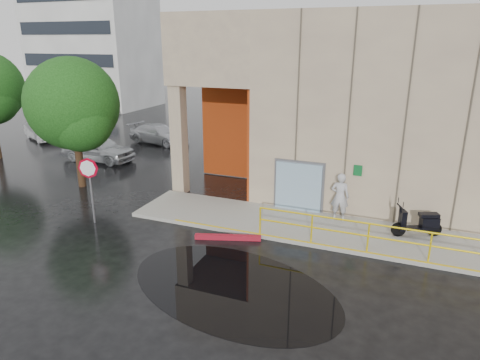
# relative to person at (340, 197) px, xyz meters

# --- Properties ---
(ground) EXTENTS (120.00, 120.00, 0.00)m
(ground) POSITION_rel_person_xyz_m (-1.96, -5.48, -1.11)
(ground) COLOR black
(ground) RESTS_ON ground
(sidewalk) EXTENTS (20.00, 3.00, 0.15)m
(sidewalk) POSITION_rel_person_xyz_m (2.04, -0.98, -1.03)
(sidewalk) COLOR #99978B
(sidewalk) RESTS_ON ground
(building) EXTENTS (20.00, 10.17, 8.00)m
(building) POSITION_rel_person_xyz_m (3.14, 5.51, 3.10)
(building) COLOR gray
(building) RESTS_ON ground
(guardrail) EXTENTS (9.56, 0.06, 1.03)m
(guardrail) POSITION_rel_person_xyz_m (2.29, -2.33, -0.43)
(guardrail) COLOR yellow
(guardrail) RESTS_ON sidewalk
(distant_building) EXTENTS (12.00, 8.08, 15.00)m
(distant_building) POSITION_rel_person_xyz_m (-29.96, 22.50, 6.40)
(distant_building) COLOR #B4B4B0
(distant_building) RESTS_ON ground
(person) EXTENTS (0.70, 0.47, 1.91)m
(person) POSITION_rel_person_xyz_m (0.00, 0.00, 0.00)
(person) COLOR #AFAFB4
(person) RESTS_ON sidewalk
(scooter) EXTENTS (1.85, 1.22, 1.40)m
(scooter) POSITION_rel_person_xyz_m (2.87, -0.46, -0.15)
(scooter) COLOR black
(scooter) RESTS_ON sidewalk
(stop_sign) EXTENTS (0.78, 0.24, 2.66)m
(stop_sign) POSITION_rel_person_xyz_m (-8.97, -3.56, 0.82)
(stop_sign) COLOR slate
(stop_sign) RESTS_ON ground
(red_curb) EXTENTS (2.34, 0.91, 0.18)m
(red_curb) POSITION_rel_person_xyz_m (-3.46, -2.98, -1.02)
(red_curb) COLOR maroon
(red_curb) RESTS_ON ground
(puddle) EXTENTS (7.65, 5.78, 0.01)m
(puddle) POSITION_rel_person_xyz_m (-2.09, -5.82, -1.10)
(puddle) COLOR black
(puddle) RESTS_ON ground
(car_a) EXTENTS (4.56, 1.93, 1.54)m
(car_a) POSITION_rel_person_xyz_m (-14.86, 3.95, -0.34)
(car_a) COLOR silver
(car_a) RESTS_ON ground
(car_b) EXTENTS (4.05, 2.94, 1.27)m
(car_b) POSITION_rel_person_xyz_m (-22.41, 7.02, -0.47)
(car_b) COLOR #B8B8BA
(car_b) RESTS_ON ground
(car_c) EXTENTS (4.82, 2.62, 1.32)m
(car_c) POSITION_rel_person_xyz_m (-13.97, 9.23, -0.44)
(car_c) COLOR silver
(car_c) RESTS_ON ground
(tree_near) EXTENTS (4.30, 4.30, 6.22)m
(tree_near) POSITION_rel_person_xyz_m (-12.38, -0.24, 2.79)
(tree_near) COLOR black
(tree_near) RESTS_ON ground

